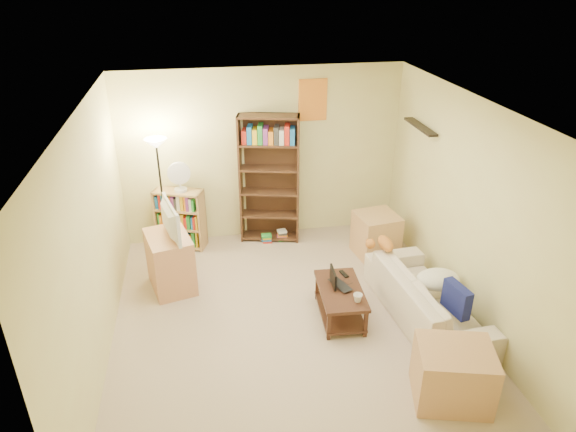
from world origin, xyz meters
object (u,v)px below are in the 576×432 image
Objects in this scene: television at (165,221)px; end_cabinet at (453,374)px; laptop at (344,284)px; tall_bookshelf at (269,177)px; desk_fan at (179,176)px; sofa at (427,298)px; side_table at (376,235)px; mug at (358,298)px; coffee_table at (340,299)px; short_bookshelf at (180,219)px; tv_stand at (170,262)px; floor_lamp at (158,164)px; tabby_cat at (383,244)px.

television reaches higher than end_cabinet.
laptop is at bearing -128.89° from television.
desk_fan is at bearing -164.91° from tall_bookshelf.
sofa is 1.51m from side_table.
desk_fan is at bearing 126.03° from end_cabinet.
sofa is 17.35× the size of mug.
side_table is (0.88, 1.31, 0.07)m from coffee_table.
short_bookshelf reaches higher than mug.
end_cabinet is (2.63, -2.38, -0.08)m from tv_stand.
tabby_cat is at bearing -26.19° from floor_lamp.
desk_fan is at bearing -21.20° from short_bookshelf.
laptop is at bearing -25.65° from short_bookshelf.
sofa is at bearing -43.31° from tall_bookshelf.
floor_lamp is at bearing 130.04° from end_cabinet.
laptop is 3.36× the size of mug.
short_bookshelf is at bearing -20.86° from television.
television is (-2.05, 1.25, 0.51)m from mug.
mug is 0.15× the size of tv_stand.
sofa is 0.99m from coffee_table.
television is (-2.60, 0.48, 0.32)m from tabby_cat.
sofa reaches higher than coffee_table.
sofa is 0.97m from laptop.
television is 0.39× the size of tall_bookshelf.
television is 0.94m from floor_lamp.
short_bookshelf is (-1.87, 1.96, 0.04)m from laptop.
sofa is 2.18× the size of coffee_table.
tabby_cat is 0.64× the size of end_cabinet.
desk_fan is 0.25× the size of floor_lamp.
television reaches higher than sofa.
tabby_cat reaches higher than coffee_table.
tabby_cat is 0.60× the size of tv_stand.
coffee_table is 2.18m from tv_stand.
tv_stand is 0.83× the size of short_bookshelf.
laptop is 0.61× the size of side_table.
desk_fan is at bearing 129.80° from mug.
tabby_cat is at bearing -31.36° from desk_fan.
tall_bookshelf is 1.41m from short_bookshelf.
desk_fan is 2.85m from side_table.
television is (-1.94, 0.99, 0.70)m from coffee_table.
end_cabinet reaches higher than mug.
end_cabinet reaches higher than laptop.
floor_lamp is 2.76× the size of side_table.
laptop is at bearing -38.89° from tv_stand.
tv_stand is at bearing -130.48° from tall_bookshelf.
floor_lamp is (-0.07, 0.84, 0.42)m from television.
short_bookshelf reaches higher than sofa.
tabby_cat reaches higher than laptop.
short_bookshelf is at bearing 138.03° from desk_fan.
floor_lamp reaches higher than short_bookshelf.
end_cabinet reaches higher than sofa.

